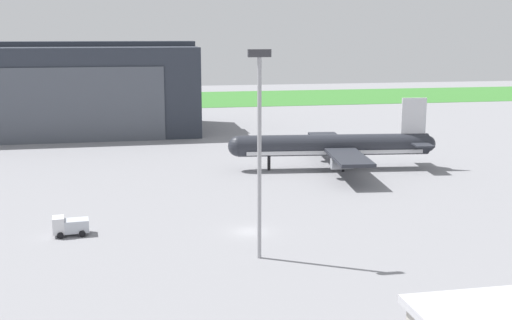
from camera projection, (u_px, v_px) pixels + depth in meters
name	position (u px, v px, depth m)	size (l,w,h in m)	color
ground_plane	(250.00, 232.00, 78.92)	(440.00, 440.00, 0.00)	gray
grass_field_strip	(169.00, 100.00, 232.73)	(440.00, 56.00, 0.08)	#397C30
maintenance_hangar	(49.00, 90.00, 154.57)	(70.18, 32.34, 21.95)	#2D333D
airliner_far_left	(334.00, 146.00, 114.15)	(37.13, 33.10, 12.68)	#282B33
baggage_tug	(70.00, 226.00, 77.37)	(4.36, 2.83, 2.36)	silver
apron_light_mast	(259.00, 141.00, 67.30)	(2.40, 0.50, 22.39)	#99999E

